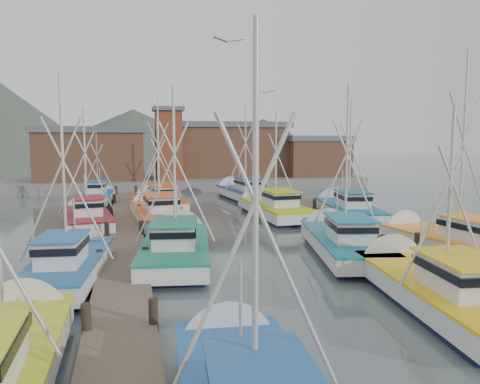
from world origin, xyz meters
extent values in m
plane|color=#485754|center=(0.00, 0.00, 0.00)|extent=(260.00, 260.00, 0.00)
cube|color=brown|center=(-7.00, 4.00, 0.20)|extent=(2.20, 46.00, 0.40)
cylinder|color=black|center=(-8.00, -9.00, 0.45)|extent=(0.30, 0.30, 1.50)
cylinder|color=black|center=(-8.00, -2.00, 0.45)|extent=(0.30, 0.30, 1.50)
cylinder|color=black|center=(-8.00, 5.00, 0.45)|extent=(0.30, 0.30, 1.50)
cylinder|color=black|center=(-8.00, 12.00, 0.45)|extent=(0.30, 0.30, 1.50)
cylinder|color=black|center=(-8.00, 19.00, 0.45)|extent=(0.30, 0.30, 1.50)
cylinder|color=black|center=(-8.00, 26.00, 0.45)|extent=(0.30, 0.30, 1.50)
cylinder|color=black|center=(-6.00, -9.00, 0.45)|extent=(0.30, 0.30, 1.50)
cylinder|color=black|center=(-6.00, -2.00, 0.45)|extent=(0.30, 0.30, 1.50)
cylinder|color=black|center=(-6.00, 5.00, 0.45)|extent=(0.30, 0.30, 1.50)
cylinder|color=black|center=(-6.00, 12.00, 0.45)|extent=(0.30, 0.30, 1.50)
cylinder|color=black|center=(-6.00, 19.00, 0.45)|extent=(0.30, 0.30, 1.50)
cylinder|color=black|center=(-6.00, 26.00, 0.45)|extent=(0.30, 0.30, 1.50)
cube|color=brown|center=(7.00, 4.00, 0.20)|extent=(2.20, 46.00, 0.40)
cylinder|color=black|center=(6.00, -2.00, 0.45)|extent=(0.30, 0.30, 1.50)
cylinder|color=black|center=(6.00, 5.00, 0.45)|extent=(0.30, 0.30, 1.50)
cylinder|color=black|center=(6.00, 12.00, 0.45)|extent=(0.30, 0.30, 1.50)
cylinder|color=black|center=(6.00, 19.00, 0.45)|extent=(0.30, 0.30, 1.50)
cylinder|color=black|center=(6.00, 26.00, 0.45)|extent=(0.30, 0.30, 1.50)
cylinder|color=black|center=(8.00, -2.00, 0.45)|extent=(0.30, 0.30, 1.50)
cylinder|color=black|center=(8.00, 5.00, 0.45)|extent=(0.30, 0.30, 1.50)
cylinder|color=black|center=(8.00, 12.00, 0.45)|extent=(0.30, 0.30, 1.50)
cylinder|color=black|center=(8.00, 19.00, 0.45)|extent=(0.30, 0.30, 1.50)
cylinder|color=black|center=(8.00, 26.00, 0.45)|extent=(0.30, 0.30, 1.50)
cube|color=gray|center=(0.00, 37.00, 0.60)|extent=(44.00, 16.00, 1.20)
cube|color=brown|center=(-11.00, 35.00, 3.95)|extent=(12.00, 8.00, 5.50)
cube|color=#58585C|center=(-11.00, 35.00, 7.05)|extent=(12.72, 8.48, 0.70)
cube|color=brown|center=(6.00, 37.00, 4.30)|extent=(14.00, 9.00, 6.20)
cube|color=#58585C|center=(6.00, 37.00, 7.75)|extent=(14.84, 9.54, 0.70)
cube|color=brown|center=(17.00, 34.00, 3.45)|extent=(8.00, 6.00, 4.50)
cube|color=#58585C|center=(17.00, 34.00, 6.05)|extent=(8.48, 6.36, 0.70)
cube|color=brown|center=(-2.00, 33.00, 5.20)|extent=(3.00, 3.00, 8.00)
cube|color=#58585C|center=(-2.00, 33.00, 9.45)|extent=(3.60, 3.60, 0.50)
cone|color=#495345|center=(-40.00, 115.00, 0.00)|extent=(110.00, 110.00, 42.00)
cone|color=#495345|center=(-5.00, 130.00, 0.00)|extent=(140.00, 140.00, 30.00)
cone|color=#495345|center=(35.00, 120.00, 0.00)|extent=(90.00, 90.00, 24.00)
cone|color=silver|center=(-4.11, -10.99, 0.55)|extent=(2.66, 1.29, 2.58)
cube|color=#215798|center=(-4.49, -16.10, 2.24)|extent=(2.09, 3.02, 0.07)
cylinder|color=#B5B0A6|center=(-4.43, -15.28, 4.67)|extent=(0.12, 0.12, 7.15)
cylinder|color=#B5B0A6|center=(-4.96, -15.24, 3.83)|extent=(2.55, 0.27, 5.58)
cylinder|color=#B5B0A6|center=(-3.90, -15.32, 3.83)|extent=(2.55, 0.27, 5.58)
cylinder|color=#B5B0A6|center=(-4.31, -13.63, 2.30)|extent=(0.07, 0.07, 2.31)
cube|color=#0F1633|center=(4.08, -9.29, 0.05)|extent=(3.52, 8.30, 0.70)
cube|color=silver|center=(4.08, -9.29, 0.70)|extent=(4.00, 9.44, 0.80)
cube|color=yellow|center=(4.08, -9.29, 1.08)|extent=(4.10, 9.54, 0.10)
cone|color=silver|center=(4.60, -4.75, 0.55)|extent=(2.97, 1.42, 2.86)
cube|color=silver|center=(3.95, -10.39, 1.65)|extent=(2.15, 2.94, 1.10)
cube|color=black|center=(3.95, -10.39, 1.88)|extent=(2.30, 3.23, 0.28)
cube|color=yellow|center=(3.95, -10.39, 2.24)|extent=(2.44, 3.42, 0.07)
cylinder|color=#B5B0A6|center=(4.06, -9.48, 4.20)|extent=(0.14, 0.14, 6.20)
cylinder|color=#B5B0A6|center=(3.47, -9.41, 3.47)|extent=(2.23, 0.35, 4.86)
cylinder|color=#B5B0A6|center=(4.64, -9.54, 3.47)|extent=(2.23, 0.35, 4.86)
cylinder|color=#B5B0A6|center=(4.26, -7.66, 2.30)|extent=(0.08, 0.08, 2.56)
cone|color=silver|center=(-9.92, -7.67, 0.55)|extent=(2.71, 1.11, 2.70)
cylinder|color=#B5B0A6|center=(-9.31, -12.17, 3.36)|extent=(2.13, 0.11, 4.63)
cylinder|color=#B5B0A6|center=(-9.91, -10.44, 2.30)|extent=(0.08, 0.08, 2.60)
cube|color=#0F1633|center=(-4.46, -0.38, 0.05)|extent=(3.85, 8.64, 0.70)
cube|color=silver|center=(-4.46, -0.38, 0.70)|extent=(4.38, 9.82, 0.80)
cube|color=#17785A|center=(-4.46, -0.38, 1.08)|extent=(4.48, 9.93, 0.10)
cone|color=silver|center=(-3.80, 4.31, 0.55)|extent=(3.09, 1.50, 2.96)
cube|color=silver|center=(-4.62, -1.51, 1.65)|extent=(2.29, 3.08, 1.10)
cube|color=black|center=(-4.62, -1.51, 1.88)|extent=(2.45, 3.38, 0.28)
cube|color=#17785A|center=(-4.62, -1.51, 2.24)|extent=(2.60, 3.59, 0.07)
cylinder|color=#B5B0A6|center=(-4.49, -0.57, 4.87)|extent=(0.15, 0.15, 7.55)
cylinder|color=#B5B0A6|center=(-5.09, -0.49, 3.99)|extent=(2.69, 0.47, 5.90)
cylinder|color=#B5B0A6|center=(-3.89, -0.65, 3.99)|extent=(2.69, 0.47, 5.90)
cylinder|color=#B5B0A6|center=(-4.23, 1.31, 2.30)|extent=(0.09, 0.09, 2.65)
cube|color=#0F1633|center=(4.13, -1.36, 0.05)|extent=(4.13, 8.34, 0.70)
cube|color=silver|center=(4.13, -1.36, 0.70)|extent=(4.69, 9.48, 0.80)
cube|color=#167388|center=(4.13, -1.36, 1.08)|extent=(4.80, 9.58, 0.10)
cone|color=silver|center=(5.03, 3.09, 0.55)|extent=(3.00, 1.64, 2.84)
cube|color=silver|center=(3.91, -2.42, 1.65)|extent=(2.33, 3.03, 1.10)
cube|color=black|center=(3.91, -2.42, 1.88)|extent=(2.50, 3.32, 0.28)
cube|color=#167388|center=(3.91, -2.42, 2.24)|extent=(2.66, 3.52, 0.07)
cylinder|color=#B5B0A6|center=(4.09, -1.53, 4.97)|extent=(0.15, 0.15, 7.74)
cylinder|color=#B5B0A6|center=(3.52, -1.42, 4.06)|extent=(2.73, 0.64, 6.05)
cylinder|color=#B5B0A6|center=(4.66, -1.65, 4.06)|extent=(2.73, 0.64, 6.05)
cylinder|color=#B5B0A6|center=(4.45, 0.25, 2.30)|extent=(0.09, 0.09, 2.53)
cube|color=#0F1633|center=(-9.23, -2.85, 0.05)|extent=(2.99, 7.12, 0.70)
cube|color=silver|center=(-9.23, -2.85, 0.70)|extent=(3.39, 8.09, 0.80)
cube|color=#216197|center=(-9.23, -2.85, 1.08)|extent=(3.48, 8.17, 0.10)
cone|color=silver|center=(-8.80, 1.05, 0.55)|extent=(2.56, 1.36, 2.45)
cube|color=silver|center=(-9.33, -3.79, 1.65)|extent=(1.83, 2.51, 1.10)
cube|color=black|center=(-9.33, -3.79, 1.88)|extent=(1.96, 2.76, 0.28)
cube|color=#216197|center=(-9.33, -3.79, 2.24)|extent=(2.08, 2.93, 0.07)
cylinder|color=#B5B0A6|center=(-9.25, -3.01, 4.92)|extent=(0.13, 0.13, 7.64)
cylinder|color=#B5B0A6|center=(-9.78, -2.95, 4.02)|extent=(2.72, 0.38, 5.97)
cylinder|color=#B5B0A6|center=(-8.71, -3.07, 4.02)|extent=(2.72, 0.38, 5.97)
cylinder|color=#B5B0A6|center=(-9.08, -1.45, 2.30)|extent=(0.08, 0.08, 2.36)
cube|color=#0F1633|center=(9.65, -2.84, 0.05)|extent=(3.49, 7.93, 0.70)
cube|color=silver|center=(9.65, -2.84, 0.70)|extent=(3.97, 9.01, 0.80)
cube|color=orange|center=(9.65, -2.84, 1.08)|extent=(4.07, 9.11, 0.10)
cone|color=silver|center=(9.08, 1.48, 0.55)|extent=(2.87, 1.45, 2.75)
cube|color=silver|center=(9.78, -3.88, 1.65)|extent=(2.10, 2.82, 1.10)
cube|color=black|center=(9.78, -3.88, 1.88)|extent=(2.25, 3.10, 0.28)
cube|color=orange|center=(9.78, -3.88, 2.24)|extent=(2.38, 3.28, 0.07)
cylinder|color=#B5B0A6|center=(9.67, -3.01, 5.83)|extent=(0.14, 0.14, 9.46)
cylinder|color=#B5B0A6|center=(9.09, -3.09, 4.72)|extent=(3.34, 0.53, 7.38)
cylinder|color=#B5B0A6|center=(10.25, -2.94, 4.72)|extent=(3.34, 0.53, 7.38)
cylinder|color=#B5B0A6|center=(9.44, -1.29, 2.30)|extent=(0.08, 0.08, 2.55)
cube|color=#0F1633|center=(-4.64, 10.31, 0.05)|extent=(3.53, 8.90, 0.70)
cube|color=silver|center=(-4.64, 10.31, 0.70)|extent=(4.01, 10.11, 0.80)
cube|color=#D55A1F|center=(-4.64, 10.31, 1.08)|extent=(4.12, 10.22, 0.10)
cone|color=silver|center=(-5.04, 15.24, 0.55)|extent=(3.17, 1.35, 3.09)
cube|color=silver|center=(-4.54, 9.13, 1.65)|extent=(2.23, 3.12, 1.10)
cube|color=black|center=(-4.54, 9.13, 1.88)|extent=(2.38, 3.42, 0.28)
cube|color=#D55A1F|center=(-4.54, 9.13, 2.24)|extent=(2.53, 3.63, 0.07)
cylinder|color=#B5B0A6|center=(-4.62, 10.11, 4.31)|extent=(0.15, 0.15, 6.43)
cylinder|color=#B5B0A6|center=(-5.25, 10.06, 3.56)|extent=(2.32, 0.29, 5.03)
cylinder|color=#B5B0A6|center=(-3.99, 10.17, 3.56)|extent=(2.32, 0.29, 5.03)
cylinder|color=#B5B0A6|center=(-4.78, 12.08, 2.30)|extent=(0.09, 0.09, 2.76)
cube|color=#0F1633|center=(4.24, 10.89, 0.05)|extent=(3.13, 8.62, 0.70)
cube|color=silver|center=(4.24, 10.89, 0.70)|extent=(3.55, 9.80, 0.80)
cube|color=#B0BD0A|center=(4.24, 10.89, 1.08)|extent=(3.65, 9.90, 0.10)
cone|color=silver|center=(4.04, 15.72, 0.55)|extent=(3.07, 1.23, 3.02)
cube|color=silver|center=(4.29, 9.73, 1.65)|extent=(2.07, 2.98, 1.10)
cube|color=black|center=(4.29, 9.73, 1.88)|extent=(2.21, 3.28, 0.28)
cube|color=#B0BD0A|center=(4.29, 9.73, 2.24)|extent=(2.35, 3.48, 0.07)
cylinder|color=#B5B0A6|center=(4.25, 10.69, 4.54)|extent=(0.14, 0.14, 6.88)
cylinder|color=#B5B0A6|center=(3.63, 10.67, 3.73)|extent=(2.47, 0.20, 5.38)
cylinder|color=#B5B0A6|center=(4.86, 10.72, 3.73)|extent=(2.47, 0.20, 5.38)
cylinder|color=#B5B0A6|center=(4.17, 12.63, 2.30)|extent=(0.08, 0.08, 2.70)
cube|color=#0F1633|center=(-9.50, 9.69, 0.05)|extent=(3.48, 7.80, 0.70)
cube|color=silver|center=(-9.50, 9.69, 0.70)|extent=(3.95, 8.86, 0.80)
cube|color=maroon|center=(-9.50, 9.69, 1.08)|extent=(4.05, 8.96, 0.10)
cone|color=silver|center=(-10.10, 13.93, 0.55)|extent=(2.80, 1.46, 2.67)
cube|color=silver|center=(-9.36, 8.68, 1.65)|extent=(2.07, 2.78, 1.10)
cube|color=black|center=(-9.36, 8.68, 1.88)|extent=(2.21, 3.05, 0.28)
cube|color=maroon|center=(-9.36, 8.68, 2.24)|extent=(2.35, 3.24, 0.07)
cylinder|color=#B5B0A6|center=(-9.48, 9.52, 4.64)|extent=(0.15, 0.15, 7.09)
cylinder|color=#B5B0A6|center=(-10.06, 9.44, 3.81)|extent=(2.53, 0.45, 5.54)
cylinder|color=#B5B0A6|center=(-8.90, 9.61, 3.81)|extent=(2.53, 0.45, 5.54)
cylinder|color=#B5B0A6|center=(-9.72, 11.22, 2.30)|extent=(0.08, 0.08, 2.57)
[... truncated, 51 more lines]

